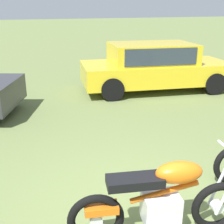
{
  "coord_description": "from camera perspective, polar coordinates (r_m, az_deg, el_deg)",
  "views": [
    {
      "loc": [
        -1.45,
        -2.54,
        2.48
      ],
      "look_at": [
        0.33,
        1.94,
        0.75
      ],
      "focal_mm": 47.64,
      "sensor_mm": 36.0,
      "label": 1
    }
  ],
  "objects": [
    {
      "name": "motorcycle_orange",
      "position": [
        3.42,
        9.51,
        -16.37
      ],
      "size": [
        1.99,
        0.76,
        1.02
      ],
      "rotation": [
        0.0,
        0.0,
        -0.22
      ],
      "color": "black",
      "rests_on": "ground"
    },
    {
      "name": "car_yellow",
      "position": [
        9.26,
        8.03,
        9.06
      ],
      "size": [
        4.73,
        2.58,
        1.43
      ],
      "rotation": [
        0.0,
        0.0,
        -0.18
      ],
      "color": "gold",
      "rests_on": "ground"
    }
  ]
}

